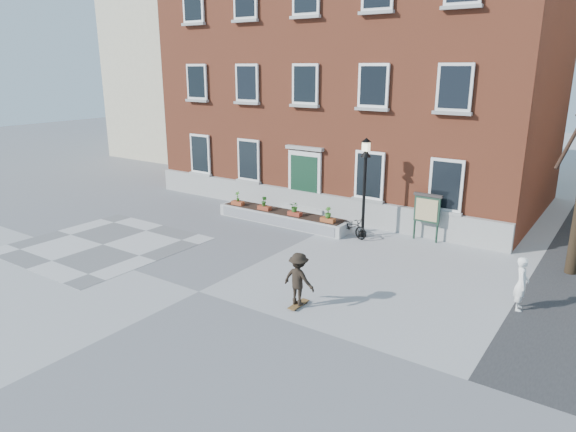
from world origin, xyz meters
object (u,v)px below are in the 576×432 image
Objects in this scene: bicycle at (351,227)px; skateboarder at (299,279)px; notice_board at (427,209)px; lamp_post at (365,174)px; bystander at (521,284)px.

bicycle is 0.99× the size of skateboarder.
lamp_post is at bearing -157.62° from notice_board.
bystander is at bearing -44.72° from notice_board.
notice_board reaches higher than skateboarder.
skateboarder is (1.73, -6.37, 0.41)m from bicycle.
bicycle is 2.99m from notice_board.
lamp_post is (0.37, 0.28, 2.12)m from bicycle.
notice_board reaches higher than bystander.
skateboarder is (1.35, -6.65, -1.71)m from lamp_post.
skateboarder is at bearing -150.36° from bicycle.
notice_board is (2.23, 0.92, -1.28)m from lamp_post.
skateboarder is at bearing -78.48° from lamp_post.
lamp_post is 2.10× the size of notice_board.
skateboarder is (-5.14, -3.35, 0.06)m from bystander.
lamp_post is (-6.50, 3.30, 1.77)m from bystander.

